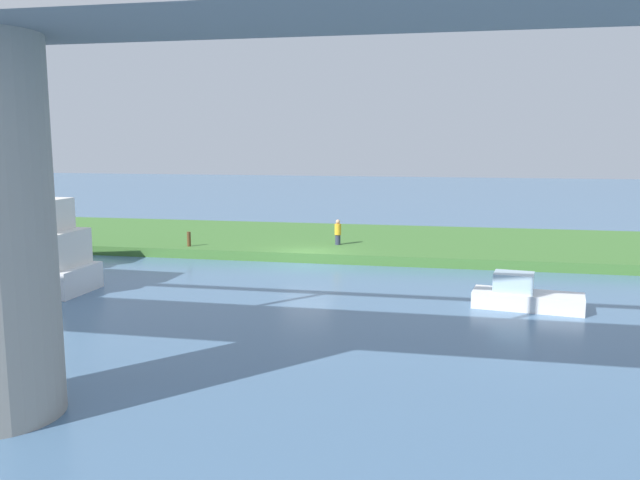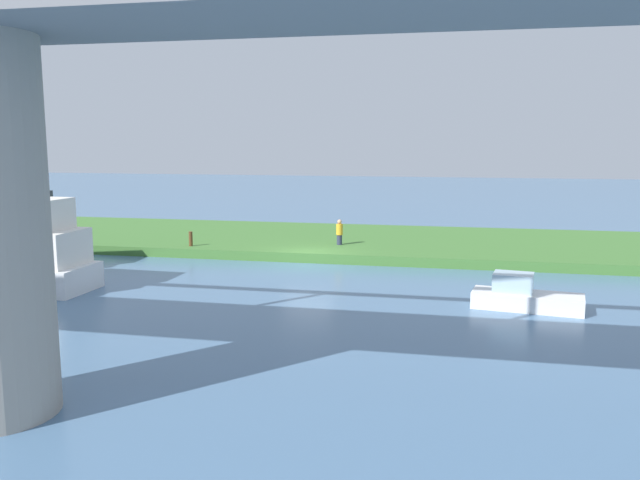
# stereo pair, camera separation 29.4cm
# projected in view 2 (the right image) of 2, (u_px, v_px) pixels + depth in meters

# --- Properties ---
(ground_plane) EXTENTS (160.00, 160.00, 0.00)m
(ground_plane) POSITION_uv_depth(u_px,v_px,m) (308.00, 263.00, 32.94)
(ground_plane) COLOR #4C7093
(grassy_bank) EXTENTS (80.00, 12.00, 0.50)m
(grassy_bank) POSITION_uv_depth(u_px,v_px,m) (331.00, 241.00, 38.70)
(grassy_bank) COLOR #427533
(grassy_bank) RESTS_ON ground
(person_on_bank) EXTENTS (0.41, 0.41, 1.39)m
(person_on_bank) POSITION_uv_depth(u_px,v_px,m) (339.00, 232.00, 35.54)
(person_on_bank) COLOR #2D334C
(person_on_bank) RESTS_ON grassy_bank
(mooring_post) EXTENTS (0.20, 0.20, 0.79)m
(mooring_post) POSITION_uv_depth(u_px,v_px,m) (191.00, 239.00, 35.13)
(mooring_post) COLOR brown
(mooring_post) RESTS_ON grassy_bank
(skiff_small) EXTENTS (8.26, 2.97, 4.18)m
(skiff_small) POSITION_uv_depth(u_px,v_px,m) (4.00, 252.00, 27.17)
(skiff_small) COLOR white
(skiff_small) RESTS_ON ground
(motorboat_white) EXTENTS (4.11, 1.99, 1.31)m
(motorboat_white) POSITION_uv_depth(u_px,v_px,m) (524.00, 296.00, 23.97)
(motorboat_white) COLOR white
(motorboat_white) RESTS_ON ground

